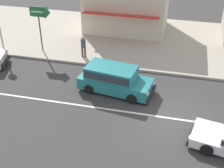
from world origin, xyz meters
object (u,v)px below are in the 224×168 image
Objects in this scene: shopfront_mid_block at (127,3)px; pedestrian_near_clock at (83,45)px; arrow_signboard at (45,14)px; minivan_teal_2 at (114,78)px.

pedestrian_near_clock is at bearing -107.40° from shopfront_mid_block.
arrow_signboard is at bearing -128.94° from shopfront_mid_block.
arrow_signboard is at bearing 146.45° from minivan_teal_2.
pedestrian_near_clock reaches higher than minivan_teal_2.
minivan_teal_2 is at bearing -49.54° from pedestrian_near_clock.
arrow_signboard is 7.39m from shopfront_mid_block.
pedestrian_near_clock is at bearing -5.93° from arrow_signboard.
arrow_signboard reaches higher than minivan_teal_2.
minivan_teal_2 is 2.93× the size of pedestrian_near_clock.
arrow_signboard reaches higher than pedestrian_near_clock.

